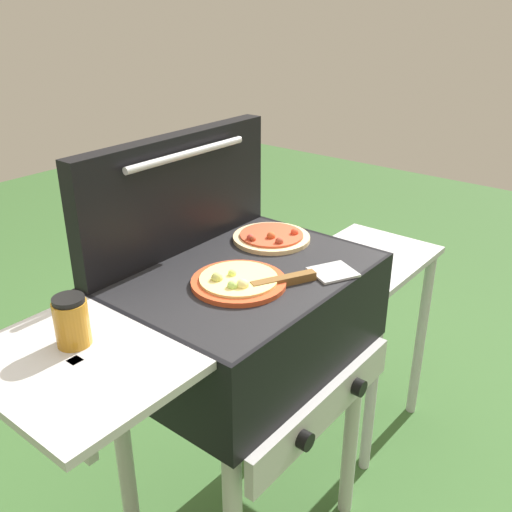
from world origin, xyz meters
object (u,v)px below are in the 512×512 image
(grill, at_px, (241,324))
(pizza_pepperoni, at_px, (272,237))
(spatula, at_px, (305,277))
(prep_table, at_px, (364,305))
(pizza_cheese, at_px, (238,281))
(sauce_jar, at_px, (72,321))
(topping_bowl_near, at_px, (332,249))

(grill, height_order, pizza_pepperoni, pizza_pepperoni)
(spatula, bearing_deg, prep_table, 13.48)
(grill, height_order, pizza_cheese, pizza_cheese)
(pizza_pepperoni, xyz_separation_m, pizza_cheese, (-0.26, -0.10, 0.00))
(grill, bearing_deg, pizza_cheese, -145.08)
(grill, relative_size, prep_table, 1.35)
(pizza_pepperoni, xyz_separation_m, sauce_jar, (-0.64, -0.01, 0.04))
(topping_bowl_near, bearing_deg, sauce_jar, -177.22)
(grill, bearing_deg, pizza_pepperoni, 17.13)
(pizza_pepperoni, height_order, spatula, pizza_pepperoni)
(pizza_cheese, relative_size, topping_bowl_near, 2.02)
(spatula, bearing_deg, pizza_cheese, 138.62)
(grill, height_order, sauce_jar, sauce_jar)
(pizza_pepperoni, bearing_deg, pizza_cheese, -158.80)
(grill, relative_size, pizza_pepperoni, 4.58)
(prep_table, bearing_deg, pizza_cheese, -176.76)
(pizza_cheese, xyz_separation_m, topping_bowl_near, (0.64, 0.14, -0.18))
(pizza_pepperoni, height_order, sauce_jar, sauce_jar)
(spatula, relative_size, topping_bowl_near, 2.36)
(pizza_cheese, bearing_deg, sauce_jar, 167.05)
(prep_table, bearing_deg, pizza_pepperoni, 172.87)
(pizza_cheese, relative_size, spatula, 0.86)
(pizza_pepperoni, bearing_deg, spatula, -124.14)
(grill, distance_m, sauce_jar, 0.48)
(pizza_pepperoni, bearing_deg, prep_table, -7.13)
(grill, xyz_separation_m, pizza_pepperoni, (0.20, 0.06, 0.15))
(spatula, distance_m, topping_bowl_near, 0.60)
(pizza_cheese, bearing_deg, prep_table, 3.24)
(grill, relative_size, sauce_jar, 9.55)
(grill, xyz_separation_m, pizza_cheese, (-0.05, -0.04, 0.15))
(prep_table, xyz_separation_m, topping_bowl_near, (-0.08, 0.10, 0.22))
(grill, xyz_separation_m, prep_table, (0.67, 0.00, -0.25))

